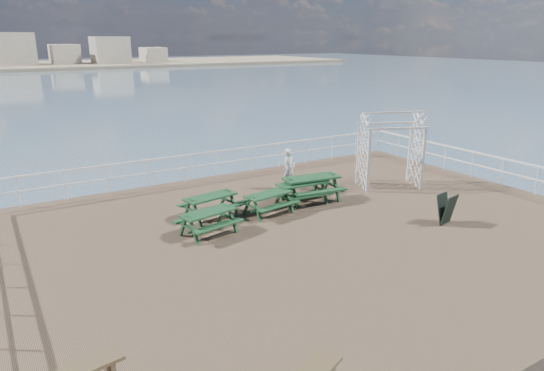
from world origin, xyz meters
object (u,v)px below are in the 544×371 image
(picnic_table_b, at_px, (268,199))
(picnic_table_c, at_px, (311,183))
(person, at_px, (289,169))
(picnic_table_d, at_px, (208,218))
(trellis_arbor, at_px, (390,154))
(picnic_table_e, at_px, (302,188))
(picnic_table_a, at_px, (211,202))

(picnic_table_b, relative_size, picnic_table_c, 0.82)
(picnic_table_b, bearing_deg, picnic_table_c, 2.26)
(picnic_table_c, bearing_deg, person, 95.49)
(picnic_table_b, relative_size, person, 1.15)
(picnic_table_d, bearing_deg, picnic_table_c, 1.41)
(trellis_arbor, relative_size, person, 1.84)
(trellis_arbor, distance_m, person, 3.89)
(picnic_table_c, xyz_separation_m, picnic_table_e, (-0.47, -0.10, -0.08))
(picnic_table_a, distance_m, picnic_table_c, 3.73)
(picnic_table_d, height_order, person, person)
(picnic_table_b, relative_size, picnic_table_e, 0.98)
(picnic_table_d, bearing_deg, person, 18.05)
(picnic_table_e, xyz_separation_m, trellis_arbor, (3.99, -0.06, 0.74))
(picnic_table_b, height_order, picnic_table_e, picnic_table_e)
(picnic_table_a, xyz_separation_m, picnic_table_c, (3.72, -0.26, 0.10))
(picnic_table_a, bearing_deg, picnic_table_b, -31.37)
(picnic_table_c, height_order, trellis_arbor, trellis_arbor)
(picnic_table_c, bearing_deg, picnic_table_d, -160.37)
(picnic_table_b, distance_m, picnic_table_c, 2.02)
(picnic_table_a, relative_size, picnic_table_b, 1.06)
(picnic_table_d, xyz_separation_m, person, (4.40, 2.46, 0.27))
(picnic_table_a, bearing_deg, picnic_table_e, -17.10)
(picnic_table_c, relative_size, picnic_table_e, 1.18)
(picnic_table_d, bearing_deg, trellis_arbor, -5.33)
(picnic_table_b, distance_m, picnic_table_d, 2.45)
(picnic_table_c, height_order, picnic_table_e, picnic_table_c)
(picnic_table_c, height_order, person, person)
(picnic_table_b, relative_size, trellis_arbor, 0.62)
(picnic_table_e, distance_m, trellis_arbor, 4.06)
(picnic_table_a, distance_m, person, 3.97)
(trellis_arbor, bearing_deg, picnic_table_d, -152.31)
(picnic_table_e, distance_m, person, 1.69)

